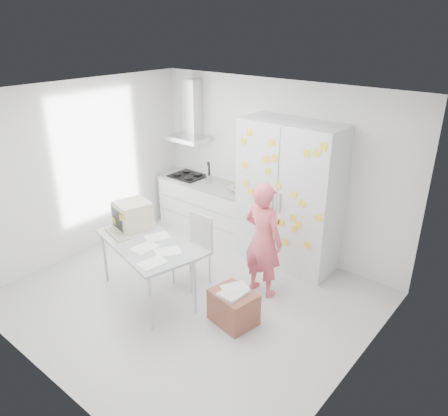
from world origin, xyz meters
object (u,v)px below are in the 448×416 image
Objects in this scene: desk at (137,227)px; cardboard_box at (233,307)px; person at (263,240)px; chair at (195,245)px.

cardboard_box is (1.53, 0.19, -0.69)m from desk.
cardboard_box is (0.12, -0.77, -0.58)m from person.
person reaches higher than cardboard_box.
chair is (0.52, 0.58, -0.34)m from desk.
person is 2.67× the size of cardboard_box.
person is 1.60× the size of chair.
cardboard_box is at bearing -18.16° from chair.
person is 0.97m from cardboard_box.
chair is 1.67× the size of cardboard_box.
person reaches higher than desk.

